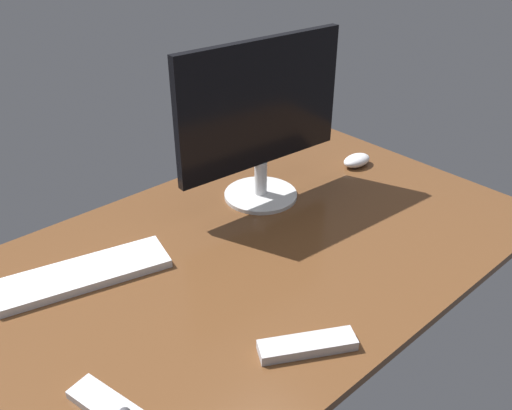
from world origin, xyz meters
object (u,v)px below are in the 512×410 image
(keyboard, at_px, (84,274))
(tv_remote, at_px, (307,345))
(monitor, at_px, (261,116))
(media_remote, at_px, (114,410))
(computer_mouse, at_px, (357,160))

(keyboard, xyz_separation_m, tv_remote, (0.21, -0.48, 0.00))
(monitor, distance_m, keyboard, 0.58)
(media_remote, bearing_deg, keyboard, 147.02)
(monitor, bearing_deg, keyboard, -175.26)
(monitor, relative_size, computer_mouse, 5.14)
(monitor, xyz_separation_m, computer_mouse, (0.35, -0.06, -0.22))
(computer_mouse, xyz_separation_m, media_remote, (-1.01, -0.31, -0.01))
(monitor, relative_size, keyboard, 1.36)
(media_remote, relative_size, tv_remote, 0.98)
(computer_mouse, bearing_deg, media_remote, -158.76)
(keyboard, xyz_separation_m, computer_mouse, (0.88, -0.05, 0.01))
(monitor, height_order, computer_mouse, monitor)
(keyboard, height_order, computer_mouse, computer_mouse)
(media_remote, distance_m, tv_remote, 0.36)
(computer_mouse, relative_size, media_remote, 0.54)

